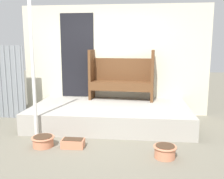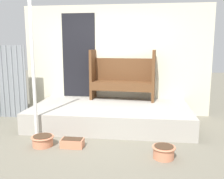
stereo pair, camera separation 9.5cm
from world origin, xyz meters
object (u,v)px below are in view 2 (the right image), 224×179
object	(u,v)px
support_post	(33,71)
flower_pot_left	(43,140)
planter_box_rect	(72,143)
bench	(123,76)
flower_pot_middle	(164,151)

from	to	relation	value
support_post	flower_pot_left	size ratio (longest dim) A/B	6.41
planter_box_rect	support_post	bearing A→B (deg)	157.89
support_post	bench	distance (m)	2.19
planter_box_rect	flower_pot_middle	bearing A→B (deg)	-8.89
flower_pot_left	planter_box_rect	bearing A→B (deg)	1.07
support_post	flower_pot_left	bearing A→B (deg)	-52.10
support_post	flower_pot_left	world-z (taller)	support_post
flower_pot_middle	planter_box_rect	world-z (taller)	flower_pot_middle
bench	flower_pot_left	distance (m)	2.45
flower_pot_left	flower_pot_middle	bearing A→B (deg)	-6.36
flower_pot_left	planter_box_rect	distance (m)	0.51
bench	flower_pot_left	bearing A→B (deg)	-115.63
flower_pot_left	planter_box_rect	world-z (taller)	flower_pot_left
flower_pot_left	support_post	bearing A→B (deg)	127.90
support_post	planter_box_rect	bearing A→B (deg)	-22.11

